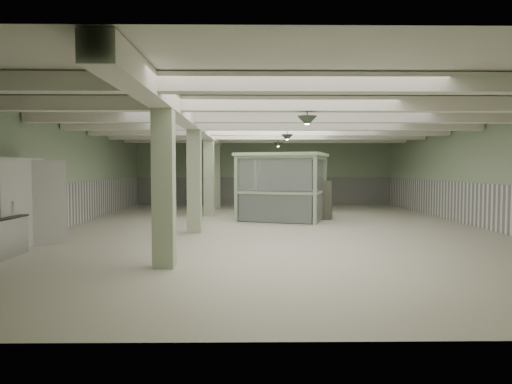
{
  "coord_description": "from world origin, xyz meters",
  "views": [
    {
      "loc": [
        -0.76,
        -15.16,
        2.01
      ],
      "look_at": [
        -0.59,
        -1.67,
        1.3
      ],
      "focal_mm": 32.0,
      "sensor_mm": 36.0,
      "label": 1
    }
  ],
  "objects": [
    {
      "name": "floor",
      "position": [
        0.0,
        0.0,
        0.0
      ],
      "size": [
        20.0,
        20.0,
        0.0
      ],
      "primitive_type": "plane",
      "color": "beige",
      "rests_on": "ground"
    },
    {
      "name": "ceiling",
      "position": [
        0.0,
        0.0,
        3.6
      ],
      "size": [
        14.0,
        20.0,
        0.02
      ],
      "primitive_type": "cube",
      "color": "silver",
      "rests_on": "wall_back"
    },
    {
      "name": "wall_back",
      "position": [
        0.0,
        10.0,
        1.8
      ],
      "size": [
        14.0,
        0.02,
        3.6
      ],
      "primitive_type": "cube",
      "color": "#8DA181",
      "rests_on": "floor"
    },
    {
      "name": "wall_front",
      "position": [
        0.0,
        -10.0,
        1.8
      ],
      "size": [
        14.0,
        0.02,
        3.6
      ],
      "primitive_type": "cube",
      "color": "#8DA181",
      "rests_on": "floor"
    },
    {
      "name": "wall_left",
      "position": [
        -7.0,
        0.0,
        1.8
      ],
      "size": [
        0.02,
        20.0,
        3.6
      ],
      "primitive_type": "cube",
      "color": "#8DA181",
      "rests_on": "floor"
    },
    {
      "name": "wall_right",
      "position": [
        7.0,
        0.0,
        1.8
      ],
      "size": [
        0.02,
        20.0,
        3.6
      ],
      "primitive_type": "cube",
      "color": "#8DA181",
      "rests_on": "floor"
    },
    {
      "name": "wainscot_left",
      "position": [
        -6.97,
        0.0,
        0.75
      ],
      "size": [
        0.05,
        19.9,
        1.5
      ],
      "primitive_type": "cube",
      "color": "white",
      "rests_on": "floor"
    },
    {
      "name": "wainscot_right",
      "position": [
        6.97,
        0.0,
        0.75
      ],
      "size": [
        0.05,
        19.9,
        1.5
      ],
      "primitive_type": "cube",
      "color": "white",
      "rests_on": "floor"
    },
    {
      "name": "wainscot_back",
      "position": [
        0.0,
        9.97,
        0.75
      ],
      "size": [
        13.9,
        0.05,
        1.5
      ],
      "primitive_type": "cube",
      "color": "white",
      "rests_on": "floor"
    },
    {
      "name": "girder",
      "position": [
        -2.5,
        0.0,
        3.38
      ],
      "size": [
        0.45,
        19.9,
        0.4
      ],
      "primitive_type": "cube",
      "color": "white",
      "rests_on": "ceiling"
    },
    {
      "name": "beam_a",
      "position": [
        0.0,
        -7.5,
        3.42
      ],
      "size": [
        13.9,
        0.35,
        0.32
      ],
      "primitive_type": "cube",
      "color": "white",
      "rests_on": "ceiling"
    },
    {
      "name": "beam_b",
      "position": [
        0.0,
        -5.0,
        3.42
      ],
      "size": [
        13.9,
        0.35,
        0.32
      ],
      "primitive_type": "cube",
      "color": "white",
      "rests_on": "ceiling"
    },
    {
      "name": "beam_c",
      "position": [
        0.0,
        -2.5,
        3.42
      ],
      "size": [
        13.9,
        0.35,
        0.32
      ],
      "primitive_type": "cube",
      "color": "white",
      "rests_on": "ceiling"
    },
    {
      "name": "beam_d",
      "position": [
        0.0,
        0.0,
        3.42
      ],
      "size": [
        13.9,
        0.35,
        0.32
      ],
      "primitive_type": "cube",
      "color": "white",
      "rests_on": "ceiling"
    },
    {
      "name": "beam_e",
      "position": [
        0.0,
        2.5,
        3.42
      ],
      "size": [
        13.9,
        0.35,
        0.32
      ],
      "primitive_type": "cube",
      "color": "white",
      "rests_on": "ceiling"
    },
    {
      "name": "beam_f",
      "position": [
        0.0,
        5.0,
        3.42
      ],
      "size": [
        13.9,
        0.35,
        0.32
      ],
      "primitive_type": "cube",
      "color": "white",
      "rests_on": "ceiling"
    },
    {
      "name": "beam_g",
      "position": [
        0.0,
        7.5,
        3.42
      ],
      "size": [
        13.9,
        0.35,
        0.32
      ],
      "primitive_type": "cube",
      "color": "white",
      "rests_on": "ceiling"
    },
    {
      "name": "column_a",
      "position": [
        -2.5,
        -6.0,
        1.8
      ],
      "size": [
        0.42,
        0.42,
        3.6
      ],
      "primitive_type": "cube",
      "color": "#ADBD98",
      "rests_on": "floor"
    },
    {
      "name": "column_b",
      "position": [
        -2.5,
        -1.0,
        1.8
      ],
      "size": [
        0.42,
        0.42,
        3.6
      ],
      "primitive_type": "cube",
      "color": "#ADBD98",
      "rests_on": "floor"
    },
    {
      "name": "column_c",
      "position": [
        -2.5,
        4.0,
        1.8
      ],
      "size": [
        0.42,
        0.42,
        3.6
      ],
      "primitive_type": "cube",
      "color": "#ADBD98",
      "rests_on": "floor"
    },
    {
      "name": "column_d",
      "position": [
        -2.5,
        8.0,
        1.8
      ],
      "size": [
        0.42,
        0.42,
        3.6
      ],
      "primitive_type": "cube",
      "color": "#ADBD98",
      "rests_on": "floor"
    },
    {
      "name": "pendant_front",
      "position": [
        0.5,
        -5.0,
        3.05
      ],
      "size": [
        0.44,
        0.44,
        0.22
      ],
      "primitive_type": "cone",
      "rotation": [
        3.14,
        0.0,
        0.0
      ],
      "color": "#314030",
      "rests_on": "ceiling"
    },
    {
      "name": "pendant_mid",
      "position": [
        0.5,
        0.5,
        3.05
      ],
      "size": [
        0.44,
        0.44,
        0.22
      ],
      "primitive_type": "cone",
      "rotation": [
        3.14,
        0.0,
        0.0
      ],
      "color": "#314030",
      "rests_on": "ceiling"
    },
    {
      "name": "pendant_back",
      "position": [
        0.5,
        5.5,
        3.05
      ],
      "size": [
        0.44,
        0.44,
        0.22
      ],
      "primitive_type": "cone",
      "rotation": [
        3.14,
        0.0,
        0.0
      ],
      "color": "#314030",
      "rests_on": "ceiling"
    },
    {
      "name": "walkin_cooler",
      "position": [
        -6.62,
        -4.0,
        1.16
      ],
      "size": [
        1.2,
        2.53,
        2.32
      ],
      "color": "silver",
      "rests_on": "floor"
    },
    {
      "name": "guard_booth",
      "position": [
        0.49,
        2.53,
        1.75
      ],
      "size": [
        3.88,
        3.56,
        2.58
      ],
      "rotation": [
        0.0,
        0.0,
        -0.31
      ],
      "color": "#A2BE98",
      "rests_on": "floor"
    },
    {
      "name": "filing_cabinet",
      "position": [
        2.22,
        2.76,
        0.74
      ],
      "size": [
        0.64,
        0.79,
        1.49
      ],
      "primitive_type": "cube",
      "rotation": [
        0.0,
        0.0,
        -0.26
      ],
      "color": "#595B4C",
      "rests_on": "floor"
    }
  ]
}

